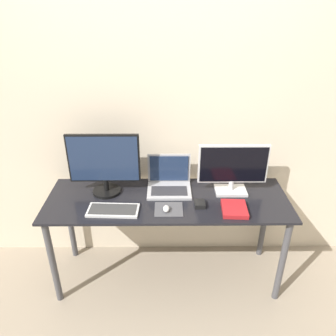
% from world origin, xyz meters
% --- Properties ---
extents(ground_plane, '(12.00, 12.00, 0.00)m').
position_xyz_m(ground_plane, '(0.00, 0.00, 0.00)').
color(ground_plane, gray).
extents(wall_back, '(7.00, 0.05, 2.50)m').
position_xyz_m(wall_back, '(0.00, 0.64, 1.25)').
color(wall_back, beige).
rests_on(wall_back, ground_plane).
extents(desk, '(1.72, 0.58, 0.73)m').
position_xyz_m(desk, '(0.00, 0.29, 0.63)').
color(desk, black).
rests_on(desk, ground_plane).
extents(monitor_left, '(0.51, 0.20, 0.45)m').
position_xyz_m(monitor_left, '(-0.44, 0.38, 0.97)').
color(monitor_left, black).
rests_on(monitor_left, desk).
extents(monitor_right, '(0.49, 0.16, 0.37)m').
position_xyz_m(monitor_right, '(0.46, 0.38, 0.93)').
color(monitor_right, silver).
rests_on(monitor_right, desk).
extents(laptop, '(0.32, 0.25, 0.25)m').
position_xyz_m(laptop, '(0.01, 0.43, 0.79)').
color(laptop, '#ADADB2').
rests_on(laptop, desk).
extents(keyboard, '(0.35, 0.17, 0.02)m').
position_xyz_m(keyboard, '(-0.36, 0.14, 0.74)').
color(keyboard, silver).
rests_on(keyboard, desk).
extents(mousepad, '(0.19, 0.17, 0.00)m').
position_xyz_m(mousepad, '(0.01, 0.15, 0.73)').
color(mousepad, '#47474C').
rests_on(mousepad, desk).
extents(mouse, '(0.04, 0.07, 0.03)m').
position_xyz_m(mouse, '(-0.01, 0.13, 0.75)').
color(mouse, silver).
rests_on(mouse, mousepad).
extents(book, '(0.18, 0.21, 0.03)m').
position_xyz_m(book, '(0.45, 0.14, 0.75)').
color(book, red).
rests_on(book, desk).
extents(power_brick, '(0.07, 0.09, 0.03)m').
position_xyz_m(power_brick, '(0.22, 0.20, 0.75)').
color(power_brick, black).
rests_on(power_brick, desk).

